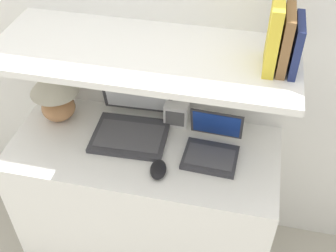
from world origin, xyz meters
The scene contains 12 objects.
wall_back centered at (0.00, 0.58, 1.20)m, with size 6.00×0.05×2.40m.
desk centered at (0.00, 0.26, 0.38)m, with size 1.16×0.51×0.77m.
back_riser centered at (0.00, 0.53, 0.59)m, with size 1.16×0.04×1.18m.
shelf centered at (0.00, 0.32, 1.20)m, with size 1.16×0.46×0.03m.
table_lamp centered at (-0.43, 0.37, 0.93)m, with size 0.22×0.22×0.28m.
laptop_large centered at (-0.07, 0.35, 0.82)m, with size 0.33×0.32×0.25m.
laptop_small centered at (0.29, 0.29, 0.81)m, with size 0.23×0.24×0.18m.
computer_mouse centered at (0.10, 0.13, 0.79)m, with size 0.08×0.11×0.04m.
router_box centered at (0.11, 0.45, 0.82)m, with size 0.11×0.08×0.11m.
book_navy centered at (0.54, 0.32, 1.30)m, with size 0.03×0.17×0.18m.
book_brown centered at (0.50, 0.32, 1.32)m, with size 0.03×0.17×0.21m.
book_yellow centered at (0.46, 0.32, 1.33)m, with size 0.04×0.18×0.24m.
Camera 1 is at (0.38, -0.97, 2.04)m, focal length 45.00 mm.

